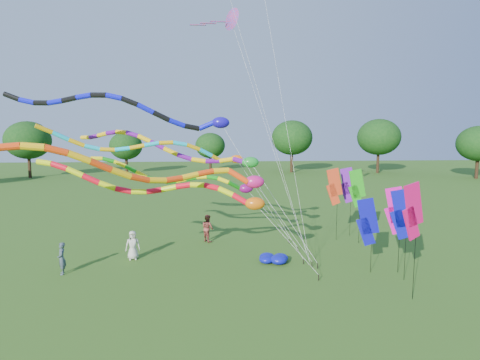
{
  "coord_description": "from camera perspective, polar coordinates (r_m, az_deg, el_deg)",
  "views": [
    {
      "loc": [
        -2.69,
        -16.37,
        7.23
      ],
      "look_at": [
        -1.26,
        3.47,
        4.8
      ],
      "focal_mm": 30.0,
      "sensor_mm": 36.0,
      "label": 1
    }
  ],
  "objects": [
    {
      "name": "tube_kite_blue",
      "position": [
        20.99,
        -13.68,
        9.4
      ],
      "size": [
        15.08,
        1.24,
        9.7
      ],
      "rotation": [
        0.0,
        0.0,
        0.01
      ],
      "color": "black",
      "rests_on": "ground"
    },
    {
      "name": "blue_nylon_heap",
      "position": [
        22.61,
        4.58,
        -11.1
      ],
      "size": [
        1.28,
        1.58,
        0.52
      ],
      "color": "#0C12A7",
      "rests_on": "ground"
    },
    {
      "name": "tube_kite_orange",
      "position": [
        17.86,
        -9.76,
        1.13
      ],
      "size": [
        13.66,
        5.56,
        7.38
      ],
      "rotation": [
        0.0,
        0.0,
        0.36
      ],
      "color": "black",
      "rests_on": "ground"
    },
    {
      "name": "banner_pole_blue_a",
      "position": [
        21.51,
        17.65,
        -5.69
      ],
      "size": [
        1.14,
        0.4,
        3.9
      ],
      "rotation": [
        0.0,
        0.0,
        -0.28
      ],
      "color": "black",
      "rests_on": "ground"
    },
    {
      "name": "banner_pole_green",
      "position": [
        26.65,
        16.27,
        -1.15
      ],
      "size": [
        1.16,
        0.09,
        4.86
      ],
      "rotation": [
        0.0,
        0.0,
        -0.01
      ],
      "color": "black",
      "rests_on": "ground"
    },
    {
      "name": "tree_ring",
      "position": [
        19.77,
        26.01,
        0.37
      ],
      "size": [
        117.21,
        113.1,
        9.38
      ],
      "color": "#382314",
      "rests_on": "ground"
    },
    {
      "name": "delta_kite_high_c",
      "position": [
        23.89,
        -1.36,
        21.94
      ],
      "size": [
        6.32,
        3.54,
        14.25
      ],
      "rotation": [
        0.0,
        0.0,
        0.58
      ],
      "color": "black",
      "rests_on": "ground"
    },
    {
      "name": "banner_pole_magenta_a",
      "position": [
        18.31,
        23.36,
        -4.15
      ],
      "size": [
        1.12,
        0.46,
        5.15
      ],
      "rotation": [
        0.0,
        0.0,
        0.34
      ],
      "color": "black",
      "rests_on": "ground"
    },
    {
      "name": "person_c",
      "position": [
        26.63,
        -4.62,
        -6.83
      ],
      "size": [
        1.05,
        1.1,
        1.79
      ],
      "primitive_type": "imported",
      "rotation": [
        0.0,
        0.0,
        2.17
      ],
      "color": "brown",
      "rests_on": "ground"
    },
    {
      "name": "tube_kite_red",
      "position": [
        19.77,
        -8.74,
        -1.43
      ],
      "size": [
        13.34,
        1.74,
        6.4
      ],
      "rotation": [
        0.0,
        0.0,
        -0.15
      ],
      "color": "black",
      "rests_on": "ground"
    },
    {
      "name": "banner_pole_blue_b",
      "position": [
        20.82,
        22.01,
        -4.54
      ],
      "size": [
        1.13,
        0.43,
        4.52
      ],
      "rotation": [
        0.0,
        0.0,
        -0.31
      ],
      "color": "black",
      "rests_on": "ground"
    },
    {
      "name": "tube_kite_purple",
      "position": [
        23.18,
        -8.43,
        4.21
      ],
      "size": [
        13.58,
        6.04,
        7.88
      ],
      "rotation": [
        0.0,
        0.0,
        -0.4
      ],
      "color": "black",
      "rests_on": "ground"
    },
    {
      "name": "person_b",
      "position": [
        22.57,
        -24.02,
        -10.16
      ],
      "size": [
        0.57,
        0.7,
        1.64
      ],
      "primitive_type": "imported",
      "rotation": [
        0.0,
        0.0,
        -1.22
      ],
      "color": "#3B4853",
      "rests_on": "ground"
    },
    {
      "name": "tube_kite_cyan",
      "position": [
        22.19,
        -9.83,
        4.16
      ],
      "size": [
        13.2,
        4.92,
        8.05
      ],
      "rotation": [
        0.0,
        0.0,
        0.38
      ],
      "color": "black",
      "rests_on": "ground"
    },
    {
      "name": "person_a",
      "position": [
        23.73,
        -15.01,
        -8.94
      ],
      "size": [
        0.87,
        0.63,
        1.65
      ],
      "primitive_type": "imported",
      "rotation": [
        0.0,
        0.0,
        0.14
      ],
      "color": "beige",
      "rests_on": "ground"
    },
    {
      "name": "banner_pole_magenta_b",
      "position": [
        21.85,
        21.24,
        -4.08
      ],
      "size": [
        1.12,
        0.47,
        4.48
      ],
      "rotation": [
        0.0,
        0.0,
        -0.35
      ],
      "color": "black",
      "rests_on": "ground"
    },
    {
      "name": "tube_kite_green",
      "position": [
        24.2,
        -7.03,
        0.14
      ],
      "size": [
        12.19,
        1.88,
        6.25
      ],
      "rotation": [
        0.0,
        0.0,
        -0.11
      ],
      "color": "black",
      "rests_on": "ground"
    },
    {
      "name": "banner_pole_violet",
      "position": [
        28.49,
        15.05,
        -0.73
      ],
      "size": [
        1.15,
        0.34,
        4.8
      ],
      "rotation": [
        0.0,
        0.0,
        -0.23
      ],
      "color": "black",
      "rests_on": "ground"
    },
    {
      "name": "banner_pole_red",
      "position": [
        27.03,
        13.24,
        -0.95
      ],
      "size": [
        1.16,
        0.18,
        4.86
      ],
      "rotation": [
        0.0,
        0.0,
        0.09
      ],
      "color": "black",
      "rests_on": "ground"
    },
    {
      "name": "ground",
      "position": [
        18.1,
        4.99,
        -16.61
      ],
      "size": [
        160.0,
        160.0,
        0.0
      ],
      "primitive_type": "plane",
      "color": "#2B5817",
      "rests_on": "ground"
    }
  ]
}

